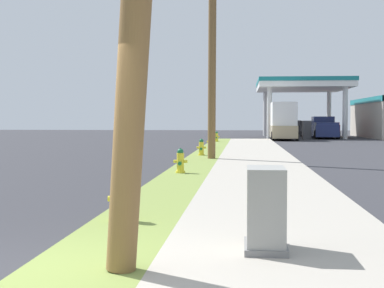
% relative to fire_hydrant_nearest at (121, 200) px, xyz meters
% --- Properties ---
extents(ground_plane, '(160.00, 160.00, 0.00)m').
position_rel_fire_hydrant_nearest_xyz_m(ground_plane, '(-0.48, -3.10, -0.45)').
color(ground_plane, '#333338').
extents(grass_verge, '(1.40, 80.00, 0.12)m').
position_rel_fire_hydrant_nearest_xyz_m(grass_verge, '(0.22, -3.10, -0.39)').
color(grass_verge, olive).
rests_on(grass_verge, ground).
extents(sidewalk_slab, '(3.20, 80.00, 0.12)m').
position_rel_fire_hydrant_nearest_xyz_m(sidewalk_slab, '(2.52, -3.10, -0.39)').
color(sidewalk_slab, '#A8A093').
rests_on(sidewalk_slab, ground).
extents(fire_hydrant_nearest, '(0.42, 0.38, 0.74)m').
position_rel_fire_hydrant_nearest_xyz_m(fire_hydrant_nearest, '(0.00, 0.00, 0.00)').
color(fire_hydrant_nearest, yellow).
rests_on(fire_hydrant_nearest, grass_verge).
extents(fire_hydrant_second, '(0.42, 0.38, 0.74)m').
position_rel_fire_hydrant_nearest_xyz_m(fire_hydrant_second, '(0.06, 7.80, 0.00)').
color(fire_hydrant_second, yellow).
rests_on(fire_hydrant_second, grass_verge).
extents(fire_hydrant_third, '(0.42, 0.37, 0.74)m').
position_rel_fire_hydrant_nearest_xyz_m(fire_hydrant_third, '(0.08, 15.84, 0.00)').
color(fire_hydrant_third, yellow).
rests_on(fire_hydrant_third, grass_verge).
extents(fire_hydrant_fourth, '(0.42, 0.37, 0.74)m').
position_rel_fire_hydrant_nearest_xyz_m(fire_hydrant_fourth, '(0.09, 22.34, 0.00)').
color(fire_hydrant_fourth, yellow).
rests_on(fire_hydrant_fourth, grass_verge).
extents(fire_hydrant_fifth, '(0.42, 0.38, 0.74)m').
position_rel_fire_hydrant_nearest_xyz_m(fire_hydrant_fifth, '(0.02, 30.82, 0.00)').
color(fire_hydrant_fifth, yellow).
rests_on(fire_hydrant_fifth, grass_verge).
extents(utility_pole_midground, '(0.92, 1.20, 9.84)m').
position_rel_fire_hydrant_nearest_xyz_m(utility_pole_midground, '(0.67, 13.91, 4.68)').
color(utility_pole_midground, brown).
rests_on(utility_pole_midground, grass_verge).
extents(utility_cabinet, '(0.52, 0.79, 1.03)m').
position_rel_fire_hydrant_nearest_xyz_m(utility_cabinet, '(2.22, -1.78, 0.15)').
color(utility_cabinet, slate).
rests_on(utility_cabinet, sidewalk_slab).
extents(gas_station_canopy, '(16.59, 13.53, 5.39)m').
position_rel_fire_hydrant_nearest_xyz_m(gas_station_canopy, '(14.70, 44.44, 2.00)').
color(gas_station_canopy, silver).
rests_on(gas_station_canopy, ground).
extents(car_black_by_near_pump, '(1.96, 4.51, 1.57)m').
position_rel_fire_hydrant_nearest_xyz_m(car_black_by_near_pump, '(8.53, 47.90, 0.28)').
color(car_black_by_near_pump, black).
rests_on(car_black_by_near_pump, ground).
extents(truck_navy_at_forecourt, '(2.26, 5.45, 1.97)m').
position_rel_fire_hydrant_nearest_xyz_m(truck_navy_at_forecourt, '(9.14, 41.53, 0.47)').
color(truck_navy_at_forecourt, navy).
rests_on(truck_navy_at_forecourt, ground).
extents(truck_red_on_apron, '(2.17, 5.42, 1.97)m').
position_rel_fire_hydrant_nearest_xyz_m(truck_red_on_apron, '(9.49, 43.95, 0.47)').
color(truck_red_on_apron, red).
rests_on(truck_red_on_apron, ground).
extents(truck_tan_at_far_bay, '(2.17, 6.42, 3.11)m').
position_rel_fire_hydrant_nearest_xyz_m(truck_tan_at_far_bay, '(5.23, 37.74, 1.04)').
color(truck_tan_at_far_bay, tan).
rests_on(truck_tan_at_far_bay, ground).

